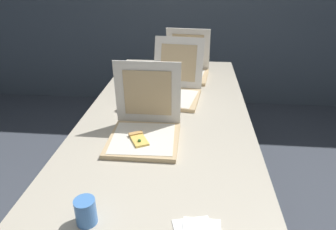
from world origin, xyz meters
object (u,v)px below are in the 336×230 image
Objects in this scene: table at (167,119)px; cup_printed_front at (86,211)px; pizza_box_middle at (173,89)px; pizza_box_back at (186,70)px; cup_white_mid at (126,104)px; cup_white_far at (142,83)px; pizza_box_front at (145,129)px.

table is 22.75× the size of cup_printed_front.
pizza_box_middle is (0.02, 0.23, 0.10)m from table.
pizza_box_middle is 0.42m from pizza_box_back.
cup_white_far is at bearing 84.49° from cup_white_mid.
pizza_box_back reaches higher than table.
pizza_box_front is at bearing -105.08° from table.
pizza_box_front is 0.56m from cup_printed_front.
cup_printed_front is (-0.26, -1.49, -0.01)m from pizza_box_back.
pizza_box_middle is at bearing 79.14° from pizza_box_front.
pizza_box_front is (-0.08, -0.30, 0.10)m from table.
pizza_box_middle is 1.09m from cup_printed_front.
pizza_box_front is at bearing -62.80° from cup_white_mid.
pizza_box_front reaches higher than pizza_box_middle.
pizza_box_middle is at bearing 39.80° from cup_white_mid.
pizza_box_back is at bearing 62.86° from cup_white_mid.
table is at bearing -88.21° from pizza_box_middle.
cup_white_mid is at bearing 93.87° from cup_printed_front.
pizza_box_back is at bearing 79.92° from cup_printed_front.
pizza_box_front reaches higher than pizza_box_back.
pizza_box_middle is 4.98× the size of cup_printed_front.
pizza_box_front reaches higher than cup_printed_front.
table is 0.33m from pizza_box_front.
cup_printed_front is at bearing -94.02° from pizza_box_middle.
pizza_box_middle is 6.87× the size of cup_white_far.
pizza_box_middle is 0.34m from cup_white_mid.
cup_white_far is (-0.29, -0.28, -0.02)m from pizza_box_back.
cup_printed_front is at bearing -88.87° from cup_white_far.
pizza_box_back is 0.40m from cup_white_far.
cup_printed_front is (-0.20, -1.08, -0.00)m from pizza_box_middle.
cup_white_mid is (-0.32, -0.63, -0.02)m from pizza_box_back.
pizza_box_back is 0.71m from cup_white_mid.
cup_printed_front reaches higher than cup_white_mid.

